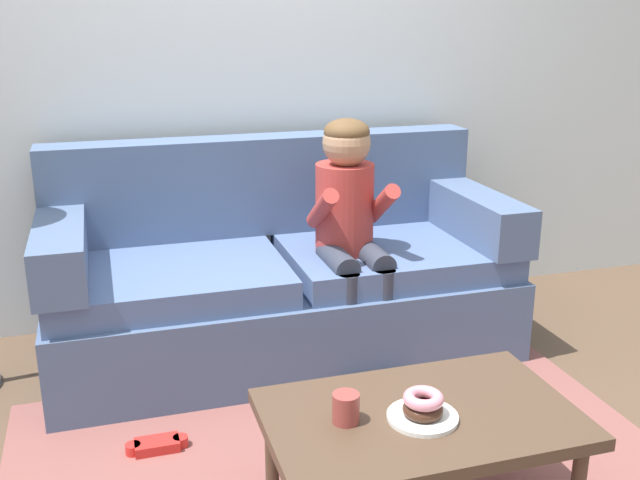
% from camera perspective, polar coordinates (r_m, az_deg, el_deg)
% --- Properties ---
extents(ground, '(10.00, 10.00, 0.00)m').
position_cam_1_polar(ground, '(2.84, 0.76, -15.47)').
color(ground, brown).
extents(wall_back, '(8.00, 0.10, 2.80)m').
position_cam_1_polar(wall_back, '(3.75, -5.89, 15.15)').
color(wall_back, silver).
rests_on(wall_back, ground).
extents(couch, '(2.08, 0.90, 0.97)m').
position_cam_1_polar(couch, '(3.43, -3.12, -3.01)').
color(couch, slate).
rests_on(couch, ground).
extents(coffee_table, '(0.93, 0.58, 0.40)m').
position_cam_1_polar(coffee_table, '(2.29, 7.78, -14.04)').
color(coffee_table, '#4C3828').
rests_on(coffee_table, ground).
extents(person_child, '(0.34, 0.58, 1.10)m').
position_cam_1_polar(person_child, '(3.21, 2.36, 1.64)').
color(person_child, '#AD3833').
rests_on(person_child, ground).
extents(plate, '(0.21, 0.21, 0.01)m').
position_cam_1_polar(plate, '(2.23, 7.96, -13.45)').
color(plate, white).
rests_on(plate, coffee_table).
extents(donut, '(0.13, 0.13, 0.04)m').
position_cam_1_polar(donut, '(2.22, 7.99, -12.89)').
color(donut, '#422619').
rests_on(donut, plate).
extents(donut_second, '(0.12, 0.12, 0.04)m').
position_cam_1_polar(donut_second, '(2.20, 8.03, -12.08)').
color(donut_second, pink).
rests_on(donut_second, donut).
extents(mug, '(0.08, 0.08, 0.09)m').
position_cam_1_polar(mug, '(2.18, 2.02, -12.91)').
color(mug, '#993D38').
rests_on(mug, coffee_table).
extents(toy_controller, '(0.23, 0.09, 0.05)m').
position_cam_1_polar(toy_controller, '(2.84, -12.53, -15.37)').
color(toy_controller, red).
rests_on(toy_controller, ground).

